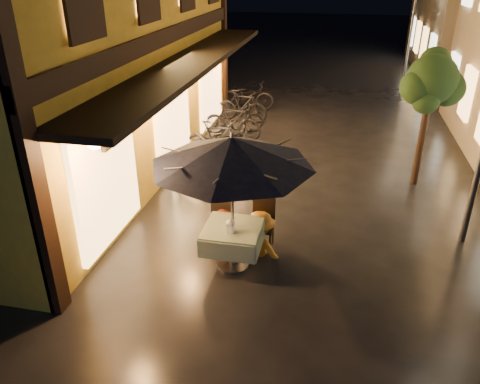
% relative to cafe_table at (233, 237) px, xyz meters
% --- Properties ---
extents(ground, '(90.00, 90.00, 0.00)m').
position_rel_cafe_table_xyz_m(ground, '(1.12, -0.29, -0.59)').
color(ground, black).
rests_on(ground, ground).
extents(west_building, '(5.90, 11.40, 7.40)m').
position_rel_cafe_table_xyz_m(west_building, '(-4.61, 3.71, 3.12)').
color(west_building, gold).
rests_on(west_building, ground).
extents(street_tree, '(1.43, 1.20, 3.15)m').
position_rel_cafe_table_xyz_m(street_tree, '(3.53, 4.22, 1.83)').
color(street_tree, black).
rests_on(street_tree, ground).
extents(streetlamp_far, '(0.36, 0.36, 4.23)m').
position_rel_cafe_table_xyz_m(streetlamp_far, '(4.12, 13.71, 2.33)').
color(streetlamp_far, '#59595E').
rests_on(streetlamp_far, ground).
extents(cafe_table, '(0.99, 0.99, 0.78)m').
position_rel_cafe_table_xyz_m(cafe_table, '(0.00, 0.00, 0.00)').
color(cafe_table, '#59595E').
rests_on(cafe_table, ground).
extents(patio_umbrella, '(2.66, 2.66, 2.46)m').
position_rel_cafe_table_xyz_m(patio_umbrella, '(0.00, -0.00, 1.56)').
color(patio_umbrella, '#59595E').
rests_on(patio_umbrella, ground).
extents(cafe_chair_left, '(0.42, 0.42, 0.97)m').
position_rel_cafe_table_xyz_m(cafe_chair_left, '(-0.40, 0.74, -0.05)').
color(cafe_chair_left, black).
rests_on(cafe_chair_left, ground).
extents(cafe_chair_right, '(0.42, 0.42, 0.97)m').
position_rel_cafe_table_xyz_m(cafe_chair_right, '(0.40, 0.74, -0.05)').
color(cafe_chair_right, black).
rests_on(cafe_chair_right, ground).
extents(table_lantern, '(0.16, 0.16, 0.25)m').
position_rel_cafe_table_xyz_m(table_lantern, '(0.00, -0.16, 0.33)').
color(table_lantern, white).
rests_on(table_lantern, cafe_table).
extents(person_orange, '(0.75, 0.59, 1.53)m').
position_rel_cafe_table_xyz_m(person_orange, '(-0.32, 0.54, 0.18)').
color(person_orange, '#E55B2C').
rests_on(person_orange, ground).
extents(person_yellow, '(1.14, 0.84, 1.57)m').
position_rel_cafe_table_xyz_m(person_yellow, '(0.38, 0.53, 0.20)').
color(person_yellow, orange).
rests_on(person_yellow, ground).
extents(bicycle_0, '(1.89, 0.84, 0.96)m').
position_rel_cafe_table_xyz_m(bicycle_0, '(-1.59, 2.79, -0.11)').
color(bicycle_0, black).
rests_on(bicycle_0, ground).
extents(bicycle_1, '(1.77, 0.72, 1.03)m').
position_rel_cafe_table_xyz_m(bicycle_1, '(-1.54, 4.84, -0.07)').
color(bicycle_1, black).
rests_on(bicycle_1, ground).
extents(bicycle_2, '(1.99, 1.12, 0.99)m').
position_rel_cafe_table_xyz_m(bicycle_2, '(-1.30, 4.81, -0.09)').
color(bicycle_2, black).
rests_on(bicycle_2, ground).
extents(bicycle_3, '(1.88, 0.86, 1.09)m').
position_rel_cafe_table_xyz_m(bicycle_3, '(-1.46, 6.37, -0.04)').
color(bicycle_3, black).
rests_on(bicycle_3, ground).
extents(bicycle_4, '(1.92, 1.22, 0.95)m').
position_rel_cafe_table_xyz_m(bicycle_4, '(-1.52, 6.90, -0.11)').
color(bicycle_4, black).
rests_on(bicycle_4, ground).
extents(bicycle_5, '(1.77, 0.70, 1.04)m').
position_rel_cafe_table_xyz_m(bicycle_5, '(-1.52, 8.13, -0.07)').
color(bicycle_5, black).
rests_on(bicycle_5, ground).
extents(bicycle_6, '(1.88, 0.66, 0.99)m').
position_rel_cafe_table_xyz_m(bicycle_6, '(-1.62, 9.60, -0.09)').
color(bicycle_6, black).
rests_on(bicycle_6, ground).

